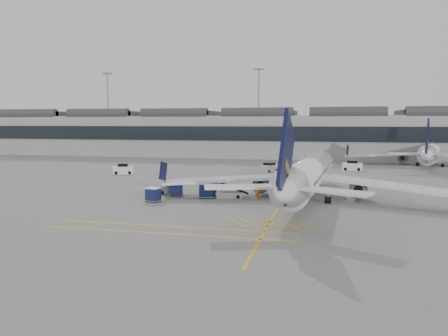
% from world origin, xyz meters
% --- Properties ---
extents(ground, '(220.00, 220.00, 0.00)m').
position_xyz_m(ground, '(0.00, 0.00, 0.00)').
color(ground, gray).
rests_on(ground, ground).
extents(terminal, '(200.00, 20.45, 12.40)m').
position_xyz_m(terminal, '(0.00, 71.93, 6.14)').
color(terminal, '#9E9E99').
rests_on(terminal, ground).
extents(light_masts, '(113.00, 0.60, 25.45)m').
position_xyz_m(light_masts, '(-1.67, 86.00, 14.49)').
color(light_masts, slate).
rests_on(light_masts, ground).
extents(apron_markings, '(0.25, 60.00, 0.01)m').
position_xyz_m(apron_markings, '(10.00, 10.00, 0.01)').
color(apron_markings, gold).
rests_on(apron_markings, ground).
extents(airliner_main, '(36.09, 39.57, 10.52)m').
position_xyz_m(airliner_main, '(13.01, 6.72, 3.09)').
color(airliner_main, white).
rests_on(airliner_main, ground).
extents(airliner_far, '(33.57, 37.14, 10.08)m').
position_xyz_m(airliner_far, '(37.01, 54.40, 2.96)').
color(airliner_far, white).
rests_on(airliner_far, ground).
extents(belt_loader, '(4.88, 2.47, 1.93)m').
position_xyz_m(belt_loader, '(2.94, 5.84, 0.57)').
color(belt_loader, beige).
rests_on(belt_loader, ground).
extents(baggage_cart_a, '(2.07, 1.91, 1.75)m').
position_xyz_m(baggage_cart_a, '(1.45, 5.52, 0.94)').
color(baggage_cart_a, gray).
rests_on(baggage_cart_a, ground).
extents(baggage_cart_b, '(2.19, 2.01, 1.89)m').
position_xyz_m(baggage_cart_b, '(0.70, 4.96, 1.01)').
color(baggage_cart_b, gray).
rests_on(baggage_cart_b, ground).
extents(baggage_cart_c, '(1.61, 1.34, 1.66)m').
position_xyz_m(baggage_cart_c, '(-3.56, 5.92, 0.89)').
color(baggage_cart_c, gray).
rests_on(baggage_cart_c, ground).
extents(baggage_cart_d, '(1.84, 1.63, 1.67)m').
position_xyz_m(baggage_cart_d, '(-4.69, 1.10, 0.90)').
color(baggage_cart_d, gray).
rests_on(baggage_cart_d, ground).
extents(ramp_agent_a, '(0.77, 0.69, 1.78)m').
position_xyz_m(ramp_agent_a, '(7.10, 5.13, 0.89)').
color(ramp_agent_a, orange).
rests_on(ramp_agent_a, ground).
extents(ramp_agent_b, '(1.16, 1.15, 1.89)m').
position_xyz_m(ramp_agent_b, '(1.33, 7.25, 0.94)').
color(ramp_agent_b, orange).
rests_on(ramp_agent_b, ground).
extents(pushback_tug, '(2.71, 1.99, 1.37)m').
position_xyz_m(pushback_tug, '(-4.47, 6.61, 0.61)').
color(pushback_tug, '#4F5145').
rests_on(pushback_tug, ground).
extents(safety_cone_nose, '(0.32, 0.32, 0.45)m').
position_xyz_m(safety_cone_nose, '(8.74, 19.90, 0.22)').
color(safety_cone_nose, '#F24C0A').
rests_on(safety_cone_nose, ground).
extents(safety_cone_engine, '(0.32, 0.32, 0.44)m').
position_xyz_m(safety_cone_engine, '(17.43, 7.65, 0.22)').
color(safety_cone_engine, '#F24C0A').
rests_on(safety_cone_engine, ground).
extents(service_van_left, '(3.97, 2.97, 1.83)m').
position_xyz_m(service_van_left, '(-20.68, 26.00, 0.82)').
color(service_van_left, silver).
rests_on(service_van_left, ground).
extents(service_van_mid, '(3.18, 3.82, 1.76)m').
position_xyz_m(service_van_mid, '(4.73, 35.18, 0.79)').
color(service_van_mid, silver).
rests_on(service_van_mid, ground).
extents(service_van_right, '(3.95, 2.40, 1.91)m').
position_xyz_m(service_van_right, '(20.22, 41.57, 0.85)').
color(service_van_right, silver).
rests_on(service_van_right, ground).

